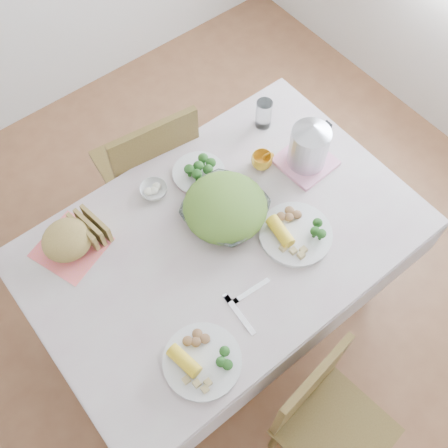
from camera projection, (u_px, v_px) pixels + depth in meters
floor at (223, 308)px, 2.69m from camera, size 3.60×3.60×0.00m
dining_table at (223, 278)px, 2.37m from camera, size 1.40×0.90×0.75m
tablecloth at (223, 238)px, 2.04m from camera, size 1.50×1.00×0.01m
chair_near at (338, 429)px, 1.96m from camera, size 0.42×0.42×0.83m
chair_far at (145, 164)px, 2.58m from camera, size 0.47×0.47×0.94m
salad_bowl at (225, 211)px, 2.05m from camera, size 0.38×0.38×0.08m
dinner_plate_left at (202, 361)px, 1.78m from camera, size 0.32×0.32×0.02m
dinner_plate_right at (295, 234)px, 2.03m from camera, size 0.39×0.39×0.02m
broccoli_plate at (199, 173)px, 2.18m from camera, size 0.23×0.23×0.02m
napkin at (71, 247)px, 2.01m from camera, size 0.30×0.30×0.00m
bread_loaf at (68, 240)px, 1.96m from camera, size 0.22×0.22×0.12m
fruit_bowl at (154, 190)px, 2.12m from camera, size 0.15×0.15×0.04m
yellow_mug at (262, 161)px, 2.18m from camera, size 0.11×0.11×0.07m
glass_tumbler at (264, 114)px, 2.26m from camera, size 0.08×0.08×0.13m
pink_tray at (305, 162)px, 2.21m from camera, size 0.22×0.22×0.02m
electric_kettle at (309, 145)px, 2.11m from camera, size 0.19×0.19×0.22m
fork_left at (240, 315)px, 1.87m from camera, size 0.03×0.18×0.00m
fork_right at (267, 235)px, 2.04m from camera, size 0.10×0.15×0.00m
knife at (250, 291)px, 1.92m from camera, size 0.17×0.03×0.00m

